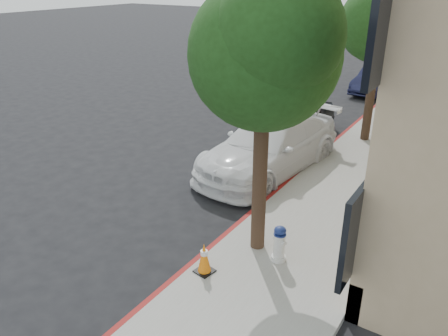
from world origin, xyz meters
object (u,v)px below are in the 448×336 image
parked_car_mid (296,121)px  fire_hydrant (279,244)px  traffic_cone (204,258)px  parked_car_far (376,80)px  police_car (270,145)px

parked_car_mid → fire_hydrant: 7.76m
traffic_cone → fire_hydrant: bearing=47.2°
parked_car_far → fire_hydrant: 15.93m
parked_car_far → parked_car_mid: bearing=-90.3°
parked_car_far → traffic_cone: (1.25, -16.91, -0.17)m
parked_car_mid → parked_car_far: 8.57m
parked_car_far → fire_hydrant: parked_car_far is taller
parked_car_far → traffic_cone: parked_car_far is taller
fire_hydrant → traffic_cone: fire_hydrant is taller
police_car → fire_hydrant: bearing=-53.6°
police_car → fire_hydrant: (2.42, -4.24, -0.28)m
police_car → traffic_cone: 5.57m
police_car → parked_car_mid: police_car is taller
police_car → parked_car_far: size_ratio=1.48×
police_car → parked_car_far: 11.52m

